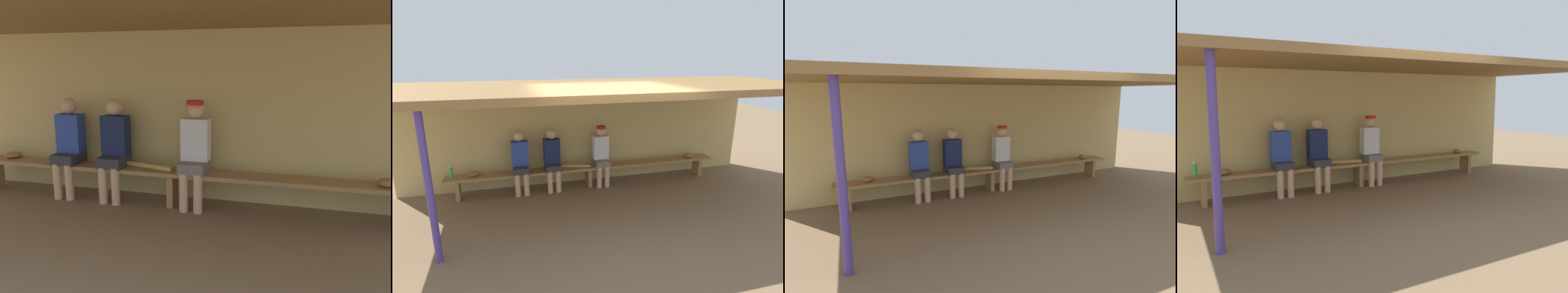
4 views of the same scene
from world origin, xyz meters
The scene contains 12 objects.
ground_plane centered at (0.00, 0.00, 0.00)m, with size 24.00×24.00×0.00m, color brown.
back_wall centered at (0.00, 2.00, 1.10)m, with size 8.00×0.20×2.20m, color tan.
dugout_roof centered at (0.00, 0.70, 2.26)m, with size 8.00×2.80×0.12m, color olive.
support_post centered at (-2.77, -0.55, 1.10)m, with size 0.10×0.10×2.20m, color #4C388C.
bench centered at (0.00, 1.55, 0.39)m, with size 6.00×0.36×0.46m.
player_rightmost centered at (-0.81, 1.55, 0.73)m, with size 0.34×0.42×1.34m.
player_with_sunglasses centered at (-1.48, 1.55, 0.73)m, with size 0.34×0.42×1.34m.
player_near_post centered at (0.29, 1.55, 0.75)m, with size 0.34×0.42×1.34m.
water_bottle_blue centered at (-2.85, 1.59, 0.58)m, with size 0.07×0.07×0.24m.
baseball_glove_worn centered at (-2.42, 1.58, 0.51)m, with size 0.24×0.17×0.09m, color olive.
baseball_glove_tan centered at (2.47, 1.54, 0.51)m, with size 0.24×0.17×0.09m, color olive.
baseball_bat centered at (-0.39, 1.55, 0.49)m, with size 0.07×0.07×0.84m, color tan.
Camera 3 is at (-2.66, -3.98, 2.02)m, focal length 27.59 mm.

